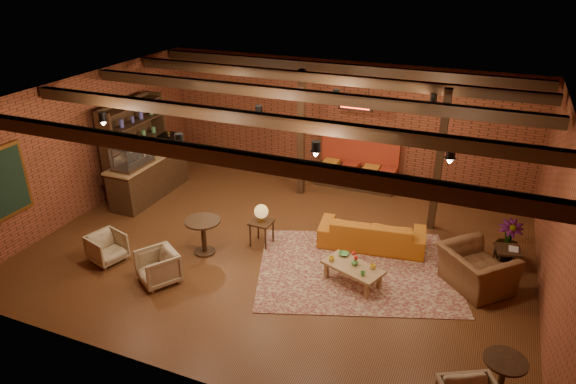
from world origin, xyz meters
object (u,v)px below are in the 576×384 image
at_px(round_table_left, 203,231).
at_px(armchair_a, 107,246).
at_px(sofa, 372,233).
at_px(armchair_b, 158,266).
at_px(armchair_right, 477,263).
at_px(plant_tall, 516,202).
at_px(coffee_table, 353,267).
at_px(side_table_lamp, 261,215).
at_px(round_table_right, 503,373).
at_px(side_table_book, 508,251).

bearing_deg(round_table_left, armchair_a, -148.67).
height_order(sofa, armchair_b, armchair_b).
xyz_separation_m(armchair_right, plant_tall, (0.53, 1.26, 0.77)).
relative_size(armchair_right, plant_tall, 0.46).
bearing_deg(coffee_table, side_table_lamp, 163.47).
height_order(armchair_right, plant_tall, plant_tall).
bearing_deg(round_table_right, armchair_a, 174.12).
bearing_deg(round_table_right, armchair_right, 101.37).
bearing_deg(armchair_right, round_table_right, 146.49).
bearing_deg(side_table_book, armchair_a, -160.64).
bearing_deg(armchair_right, side_table_lamp, 46.40).
bearing_deg(armchair_b, armchair_a, -155.98).
bearing_deg(round_table_right, side_table_book, 90.00).
xyz_separation_m(coffee_table, side_table_lamp, (-2.18, 0.65, 0.37)).
relative_size(armchair_a, armchair_b, 0.93).
bearing_deg(coffee_table, armchair_right, 19.21).
bearing_deg(plant_tall, round_table_left, -159.93).
xyz_separation_m(armchair_right, round_table_right, (0.53, -2.63, -0.06)).
relative_size(armchair_b, armchair_right, 0.59).
bearing_deg(sofa, armchair_b, 31.66).
relative_size(round_table_left, armchair_b, 1.09).
relative_size(side_table_lamp, armchair_a, 1.44).
distance_m(sofa, side_table_lamp, 2.37).
height_order(side_table_lamp, plant_tall, plant_tall).
xyz_separation_m(round_table_right, plant_tall, (0.00, 3.89, 0.83)).
distance_m(round_table_left, plant_tall, 6.23).
distance_m(armchair_b, round_table_right, 6.10).
bearing_deg(coffee_table, plant_tall, 36.96).
height_order(round_table_left, armchair_a, round_table_left).
bearing_deg(round_table_right, round_table_left, 163.02).
height_order(round_table_left, armchair_b, round_table_left).
relative_size(round_table_left, armchair_a, 1.17).
bearing_deg(round_table_right, armchair_b, 174.88).
distance_m(armchair_right, side_table_book, 0.92).
xyz_separation_m(armchair_a, plant_tall, (7.46, 3.13, 0.97)).
distance_m(coffee_table, side_table_lamp, 2.30).
bearing_deg(armchair_right, round_table_left, 54.37).
bearing_deg(side_table_lamp, armchair_b, -121.64).
distance_m(side_table_lamp, armchair_a, 3.18).
xyz_separation_m(side_table_book, plant_tall, (-0.00, 0.50, 0.81)).
distance_m(side_table_lamp, armchair_right, 4.32).
distance_m(coffee_table, round_table_left, 3.15).
xyz_separation_m(side_table_lamp, armchair_b, (-1.23, -1.99, -0.36)).
bearing_deg(sofa, round_table_right, 120.63).
bearing_deg(armchair_a, side_table_book, -54.21).
xyz_separation_m(armchair_b, armchair_right, (5.54, 2.09, 0.17)).
bearing_deg(armchair_right, sofa, 26.43).
bearing_deg(plant_tall, armchair_right, -112.77).
height_order(side_table_lamp, armchair_right, armchair_right).
relative_size(coffee_table, armchair_right, 1.05).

